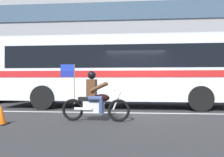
% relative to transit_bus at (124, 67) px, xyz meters
% --- Properties ---
extents(ground_plane, '(60.00, 60.00, 0.00)m').
position_rel_transit_bus_xyz_m(ground_plane, '(0.49, -1.19, -1.88)').
color(ground_plane, '#2B2B2D').
extents(sidewalk_curb, '(28.00, 3.80, 0.15)m').
position_rel_transit_bus_xyz_m(sidewalk_curb, '(0.49, 3.91, -1.81)').
color(sidewalk_curb, '#B7B2A8').
rests_on(sidewalk_curb, ground_plane).
extents(lane_center_stripe, '(26.60, 0.14, 0.01)m').
position_rel_transit_bus_xyz_m(lane_center_stripe, '(0.49, -1.79, -1.88)').
color(lane_center_stripe, silver).
rests_on(lane_center_stripe, ground_plane).
extents(office_building_facade, '(28.00, 0.89, 9.42)m').
position_rel_transit_bus_xyz_m(office_building_facade, '(0.49, 6.19, 2.83)').
color(office_building_facade, gray).
rests_on(office_building_facade, ground_plane).
extents(transit_bus, '(11.31, 2.72, 3.22)m').
position_rel_transit_bus_xyz_m(transit_bus, '(0.00, 0.00, 0.00)').
color(transit_bus, silver).
rests_on(transit_bus, ground_plane).
extents(motorcycle_with_rider, '(2.20, 0.64, 1.78)m').
position_rel_transit_bus_xyz_m(motorcycle_with_rider, '(-0.87, -3.39, -1.22)').
color(motorcycle_with_rider, black).
rests_on(motorcycle_with_rider, ground_plane).
extents(fire_hydrant, '(0.22, 0.30, 0.75)m').
position_rel_transit_bus_xyz_m(fire_hydrant, '(-0.93, 2.58, -1.36)').
color(fire_hydrant, red).
rests_on(fire_hydrant, sidewalk_curb).
extents(traffic_cone, '(0.36, 0.36, 0.55)m').
position_rel_transit_bus_xyz_m(traffic_cone, '(-3.49, -4.05, -1.63)').
color(traffic_cone, '#EA590F').
rests_on(traffic_cone, ground_plane).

